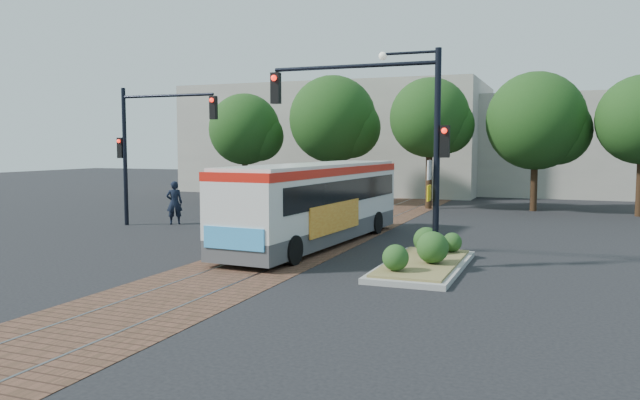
# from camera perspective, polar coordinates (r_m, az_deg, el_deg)

# --- Properties ---
(ground) EXTENTS (120.00, 120.00, 0.00)m
(ground) POSITION_cam_1_polar(r_m,az_deg,el_deg) (20.53, -3.27, -4.83)
(ground) COLOR black
(ground) RESTS_ON ground
(trackbed) EXTENTS (3.60, 40.00, 0.02)m
(trackbed) POSITION_cam_1_polar(r_m,az_deg,el_deg) (24.18, 0.69, -3.32)
(trackbed) COLOR brown
(trackbed) RESTS_ON ground
(tree_row) EXTENTS (26.40, 5.60, 7.67)m
(tree_row) POSITION_cam_1_polar(r_m,az_deg,el_deg) (35.58, 9.67, 7.10)
(tree_row) COLOR #382314
(tree_row) RESTS_ON ground
(warehouses) EXTENTS (40.00, 13.00, 8.00)m
(warehouses) POSITION_cam_1_polar(r_m,az_deg,el_deg) (47.98, 10.61, 5.29)
(warehouses) COLOR #ADA899
(warehouses) RESTS_ON ground
(city_bus) EXTENTS (2.95, 10.83, 2.86)m
(city_bus) POSITION_cam_1_polar(r_m,az_deg,el_deg) (22.08, -0.31, 0.05)
(city_bus) COLOR #454547
(city_bus) RESTS_ON ground
(traffic_island) EXTENTS (2.20, 5.20, 1.13)m
(traffic_island) POSITION_cam_1_polar(r_m,az_deg,el_deg) (18.14, 9.55, -5.14)
(traffic_island) COLOR gray
(traffic_island) RESTS_ON ground
(signal_pole_main) EXTENTS (5.49, 0.46, 6.00)m
(signal_pole_main) POSITION_cam_1_polar(r_m,az_deg,el_deg) (18.18, 6.81, 7.03)
(signal_pole_main) COLOR black
(signal_pole_main) RESTS_ON ground
(signal_pole_left) EXTENTS (4.99, 0.34, 6.00)m
(signal_pole_left) POSITION_cam_1_polar(r_m,az_deg,el_deg) (27.99, -15.63, 5.56)
(signal_pole_left) COLOR black
(signal_pole_left) RESTS_ON ground
(officer) EXTENTS (0.84, 0.78, 1.94)m
(officer) POSITION_cam_1_polar(r_m,az_deg,el_deg) (28.46, -13.17, -0.24)
(officer) COLOR black
(officer) RESTS_ON ground
(parked_car) EXTENTS (4.74, 3.38, 1.28)m
(parked_car) POSITION_cam_1_polar(r_m,az_deg,el_deg) (30.87, -4.51, -0.34)
(parked_car) COLOR black
(parked_car) RESTS_ON ground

